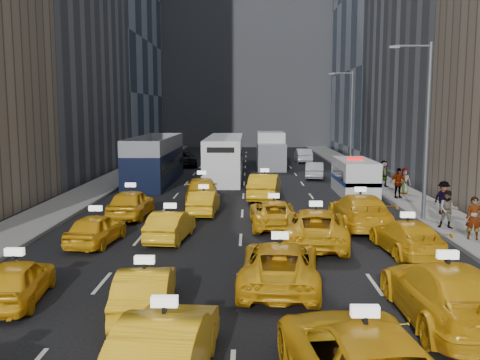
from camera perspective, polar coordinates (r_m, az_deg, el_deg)
The scene contains 38 objects.
ground at distance 16.07m, azimuth -0.40°, elevation -13.27°, with size 160.00×160.00×0.00m, color black.
sidewalk_west at distance 41.84m, azimuth -14.10°, elevation -0.42°, with size 3.00×90.00×0.15m, color gray.
sidewalk_east at distance 41.67m, azimuth 15.03°, elevation -0.48°, with size 3.00×90.00×0.15m, color gray.
curb_west at distance 41.49m, azimuth -12.16°, elevation -0.41°, with size 0.15×90.00×0.18m, color slate.
curb_east at distance 41.33m, azimuth 13.08°, elevation -0.46°, with size 0.15×90.00×0.18m, color slate.
building_backdrop at distance 88.18m, azimuth 0.74°, elevation 16.88°, with size 30.00×12.00×40.00m, color slate.
streetlight_near at distance 28.43m, azimuth 19.13°, elevation 5.54°, with size 2.15×0.22×9.00m.
streetlight_far at distance 47.84m, azimuth 11.65°, elevation 6.45°, with size 2.15×0.22×9.00m.
taxi_1 at distance 11.73m, azimuth -7.97°, elevation -17.33°, with size 1.67×4.80×1.58m, color #F0AB14.
taxi_4 at distance 17.42m, azimuth -22.77°, elevation -9.89°, with size 1.57×3.91×1.33m, color #F0AB14.
taxi_5 at distance 15.43m, azimuth -10.07°, elevation -11.59°, with size 1.45×4.14×1.37m, color #F0AB14.
taxi_6 at distance 17.50m, azimuth 4.26°, elevation -8.97°, with size 2.46×5.34×1.48m, color #F0AB14.
taxi_7 at distance 15.59m, azimuth 21.07°, elevation -11.19°, with size 2.35×5.77×1.68m, color #F0AB14.
taxi_8 at distance 23.56m, azimuth -15.09°, elevation -5.06°, with size 1.59×3.95×1.35m, color #F0AB14.
taxi_9 at distance 23.69m, azimuth -7.43°, elevation -4.82°, with size 1.40×4.01×1.32m, color #F0AB14.
taxi_10 at distance 22.89m, azimuth 8.05°, elevation -4.98°, with size 2.58×5.59×1.55m, color #F0AB14.
taxi_11 at distance 22.40m, azimuth 17.36°, elevation -5.80°, with size 1.89×4.64×1.35m, color #F0AB14.
taxi_12 at distance 28.87m, azimuth -11.55°, elevation -2.46°, with size 1.82×4.52×1.54m, color #F0AB14.
taxi_13 at distance 29.27m, azimuth -3.89°, elevation -2.40°, with size 1.40×4.01×1.32m, color #F0AB14.
taxi_14 at distance 26.18m, azimuth 3.60°, elevation -3.59°, with size 2.20×4.76×1.32m, color #F0AB14.
taxi_15 at distance 26.57m, azimuth 12.66°, elevation -3.22°, with size 2.33×5.72×1.66m, color #F0AB14.
taxi_16 at distance 33.06m, azimuth -4.10°, elevation -0.98°, with size 1.93×4.79×1.63m, color #F0AB14.
taxi_17 at distance 34.05m, azimuth 2.64°, elevation -0.70°, with size 1.76×5.04×1.66m, color #F0AB14.
nypd_van at distance 36.85m, azimuth 12.12°, elevation 0.26°, with size 2.48×5.96×2.53m.
double_decker at distance 42.13m, azimuth -9.03°, elevation 2.09°, with size 2.82×12.28×3.57m.
city_bus at distance 44.57m, azimuth -1.63°, elevation 2.41°, with size 3.36×13.51×3.46m.
box_truck at distance 52.35m, azimuth 3.30°, elevation 3.17°, with size 3.16×7.80×3.49m.
misc_car_0 at distance 44.87m, azimuth 7.95°, elevation 1.05°, with size 1.45×4.15×1.37m, color #A9ACB1.
misc_car_1 at distance 54.25m, azimuth -6.01°, elevation 2.26°, with size 2.49×5.40×1.50m, color black.
misc_car_2 at distance 61.08m, azimuth 3.30°, elevation 2.87°, with size 2.07×5.09×1.48m, color slate.
misc_car_3 at distance 58.24m, azimuth -1.68°, elevation 2.61°, with size 1.65×4.09×1.39m, color black.
misc_car_4 at distance 58.43m, azimuth 6.75°, elevation 2.63°, with size 1.59×4.56×1.50m, color #B4B5BC.
pedestrian_0 at distance 25.08m, azimuth 23.70°, elevation -3.74°, with size 0.68×0.44×1.85m, color gray.
pedestrian_1 at distance 26.89m, azimuth 21.31°, elevation -2.95°, with size 0.87×0.48×1.80m, color gray.
pedestrian_2 at distance 30.41m, azimuth 20.87°, elevation -1.79°, with size 1.15×0.47×1.78m, color gray.
pedestrian_3 at distance 35.06m, azimuth 16.50°, elevation -0.31°, with size 1.12×0.51×1.91m, color gray.
pedestrian_4 at distance 36.99m, azimuth 17.10°, elevation -0.09°, with size 0.84×0.46×1.71m, color gray.
pedestrian_5 at distance 39.77m, azimuth 15.10°, elevation 0.65°, with size 1.79×0.51×1.93m, color gray.
Camera 1 is at (0.36, -15.02, 5.71)m, focal length 40.00 mm.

